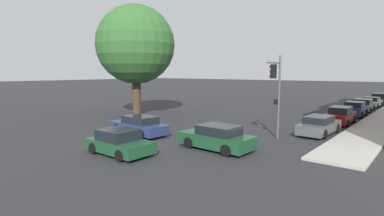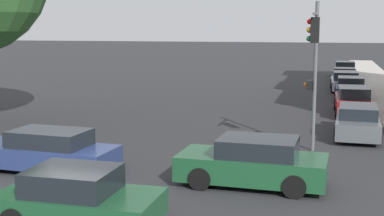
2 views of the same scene
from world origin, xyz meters
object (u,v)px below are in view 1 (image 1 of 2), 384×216
object	(u,v)px
crossing_car_1	(120,143)
parked_car_2	(355,109)
crossing_car_0	(139,126)
parked_car_4	(371,102)
parked_car_3	(363,105)
street_tree	(136,45)
crossing_car_2	(217,138)
parked_car_0	(319,125)
parked_car_1	(340,116)
parked_car_5	(379,99)
traffic_signal	(276,86)

from	to	relation	value
crossing_car_1	parked_car_2	bearing A→B (deg)	74.10
crossing_car_0	parked_car_4	xyz separation A→B (m)	(10.02, 30.75, -0.04)
crossing_car_0	parked_car_3	world-z (taller)	parked_car_3
street_tree	crossing_car_2	distance (m)	16.95
parked_car_0	parked_car_4	distance (m)	22.38
crossing_car_1	parked_car_1	size ratio (longest dim) A/B	0.84
crossing_car_1	parked_car_5	bearing A→B (deg)	80.37
crossing_car_0	crossing_car_2	world-z (taller)	crossing_car_2
crossing_car_0	parked_car_1	xyz separation A→B (m)	(10.09, 14.31, 0.05)
parked_car_0	parked_car_1	size ratio (longest dim) A/B	1.03
traffic_signal	parked_car_0	size ratio (longest dim) A/B	1.19
crossing_car_1	parked_car_4	distance (m)	35.54
traffic_signal	parked_car_1	world-z (taller)	traffic_signal
parked_car_5	street_tree	bearing A→B (deg)	149.51
traffic_signal	parked_car_1	bearing A→B (deg)	-99.02
crossing_car_0	parked_car_0	xyz separation A→B (m)	(10.07, 8.38, -0.00)
parked_car_1	parked_car_5	bearing A→B (deg)	-1.12
parked_car_4	parked_car_2	bearing A→B (deg)	-177.33
crossing_car_2	parked_car_3	size ratio (longest dim) A/B	0.91
parked_car_1	crossing_car_0	bearing A→B (deg)	143.83
traffic_signal	parked_car_0	distance (m)	5.03
parked_car_2	parked_car_3	size ratio (longest dim) A/B	0.84
parked_car_0	parked_car_3	world-z (taller)	parked_car_3
traffic_signal	crossing_car_1	xyz separation A→B (m)	(-5.10, -8.85, -2.97)
crossing_car_0	crossing_car_1	world-z (taller)	crossing_car_0
crossing_car_2	parked_car_0	world-z (taller)	crossing_car_2
parked_car_0	parked_car_5	xyz separation A→B (m)	(0.08, 28.19, 0.03)
parked_car_0	parked_car_2	bearing A→B (deg)	1.63
parked_car_5	crossing_car_1	bearing A→B (deg)	170.15
crossing_car_1	parked_car_0	world-z (taller)	crossing_car_1
crossing_car_2	parked_car_1	distance (m)	14.57
crossing_car_1	parked_car_4	world-z (taller)	crossing_car_1
traffic_signal	parked_car_3	size ratio (longest dim) A/B	1.16
parked_car_1	parked_car_4	size ratio (longest dim) A/B	1.17
crossing_car_2	traffic_signal	bearing A→B (deg)	-106.03
parked_car_0	parked_car_2	distance (m)	11.76
parked_car_0	parked_car_5	size ratio (longest dim) A/B	1.04
traffic_signal	parked_car_2	distance (m)	15.78
crossing_car_0	parked_car_1	world-z (taller)	parked_car_1
traffic_signal	parked_car_5	size ratio (longest dim) A/B	1.24
crossing_car_2	parked_car_1	xyz separation A→B (m)	(3.35, 14.18, 0.02)
traffic_signal	parked_car_3	bearing A→B (deg)	-92.76
street_tree	parked_car_4	bearing A→B (deg)	54.23
crossing_car_1	parked_car_2	world-z (taller)	parked_car_2
parked_car_2	parked_car_4	world-z (taller)	parked_car_2
parked_car_3	parked_car_2	bearing A→B (deg)	-179.31
crossing_car_1	parked_car_3	world-z (taller)	parked_car_3
parked_car_4	parked_car_1	bearing A→B (deg)	-177.62
parked_car_3	parked_car_5	distance (m)	11.22
traffic_signal	crossing_car_0	size ratio (longest dim) A/B	1.17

